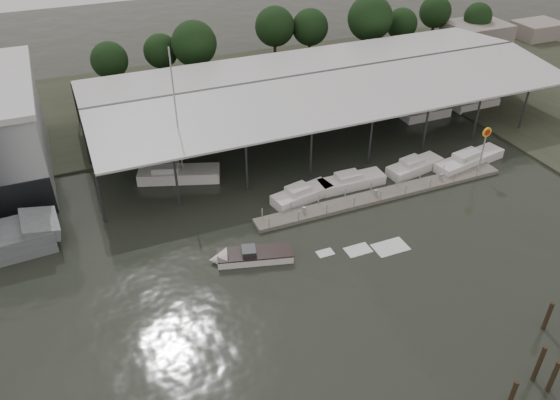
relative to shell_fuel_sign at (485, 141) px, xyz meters
name	(u,v)px	position (x,y,z in m)	size (l,w,h in m)	color
ground	(288,300)	(-27.00, -9.99, -3.93)	(200.00, 200.00, 0.00)	black
land_strip_far	(168,101)	(-27.00, 32.01, -3.83)	(140.00, 30.00, 0.30)	#363C2D
covered_boat_shed	(325,77)	(-10.00, 18.01, 2.20)	(58.24, 24.00, 6.96)	silver
floating_dock	(383,195)	(-12.00, 0.01, -3.72)	(28.00, 2.00, 1.40)	slate
shell_fuel_sign	(485,141)	(0.00, 0.00, 0.00)	(1.10, 0.18, 5.55)	#999D9F
distant_commercial_buildings	(496,33)	(32.03, 34.70, -2.08)	(22.00, 8.00, 4.00)	gray
white_sailboat	(178,174)	(-30.65, 11.45, -3.25)	(9.01, 5.26, 14.67)	white
speedboat_underway	(248,256)	(-28.26, -4.09, -3.53)	(17.94, 6.40, 2.00)	white
moored_cruiser_0	(301,194)	(-20.01, 2.75, -3.31)	(6.78, 3.45, 1.70)	white
moored_cruiser_1	(351,181)	(-14.16, 3.05, -3.31)	(7.18, 2.29, 1.70)	white
moored_cruiser_2	(414,166)	(-6.23, 3.09, -3.31)	(7.00, 3.38, 1.70)	white
moored_cruiser_3	(469,160)	(0.23, 1.93, -3.31)	(9.33, 3.78, 1.70)	white
mooring_pilings	(558,380)	(-13.94, -24.67, -2.86)	(7.30, 8.11, 3.87)	#302318
horizon_tree_line	(310,29)	(-2.92, 37.33, 1.96)	(66.85, 11.07, 10.53)	black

